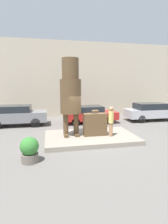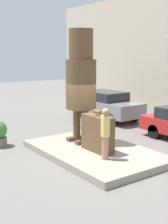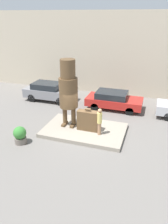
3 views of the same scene
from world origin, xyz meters
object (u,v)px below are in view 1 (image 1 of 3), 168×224
Objects in this scene: parked_car_red at (89,114)px; planter_pot at (30,149)px; giant_suitcase at (95,124)px; parked_car_grey at (17,115)px; parked_car_silver at (152,111)px; statue_figure at (71,91)px; tourist at (111,120)px.

planter_pot is at bearing -121.09° from parked_car_red.
giant_suitcase reaches higher than parked_car_red.
parked_car_grey is at bearing 102.87° from planter_pot.
parked_car_silver is at bearing -1.34° from parked_car_grey.
giant_suitcase reaches higher than planter_pot.
statue_figure is 4.10× the size of planter_pot.
tourist is at bearing 25.81° from planter_pot.
tourist reaches higher than giant_suitcase.
parked_car_red is 7.92m from planter_pot.
giant_suitcase is at bearing 35.15° from planter_pot.
parked_car_grey is 4.12× the size of planter_pot.
statue_figure is at bearing 52.21° from planter_pot.
giant_suitcase is 0.34× the size of parked_car_grey.
parked_car_grey is at bearing 137.71° from giant_suitcase.
planter_pot is at bearing -145.77° from parked_car_silver.
planter_pot is at bearing -127.79° from statue_figure.
statue_figure is at bearing -116.36° from parked_car_red.
giant_suitcase is 0.31× the size of parked_car_silver.
tourist is 1.61× the size of planter_pot.
parked_car_silver reaches higher than parked_car_red.
giant_suitcase is at bearing -9.99° from statue_figure.
giant_suitcase is 7.58m from parked_car_silver.
parked_car_red is (5.65, -0.06, -0.09)m from parked_car_grey.
parked_car_grey is at bearing 130.18° from statue_figure.
statue_figure is 0.99× the size of parked_car_red.
tourist reaches higher than planter_pot.
giant_suitcase is (1.34, -0.24, -1.86)m from statue_figure.
tourist is at bearing -22.04° from giant_suitcase.
giant_suitcase reaches higher than parked_car_grey.
giant_suitcase is at bearing -42.29° from parked_car_grey.
statue_figure reaches higher than tourist.
parked_car_grey is 5.65m from parked_car_red.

